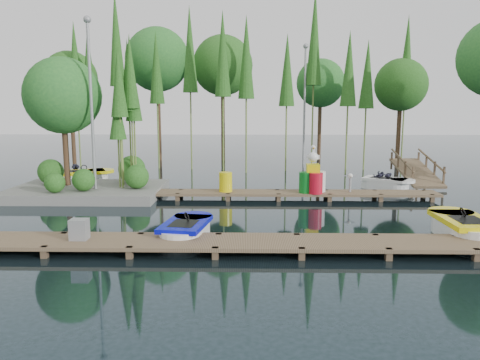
{
  "coord_description": "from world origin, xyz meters",
  "views": [
    {
      "loc": [
        0.85,
        -16.32,
        3.79
      ],
      "look_at": [
        0.5,
        0.5,
        1.1
      ],
      "focal_mm": 35.0,
      "sensor_mm": 36.0,
      "label": 1
    }
  ],
  "objects_px": {
    "island": "(80,120)",
    "yellow_barrel": "(226,182)",
    "drum_cluster": "(313,179)",
    "boat_blue": "(186,231)",
    "boat_yellow_far": "(82,177)",
    "utility_cabinet": "(79,229)"
  },
  "relations": [
    {
      "from": "boat_blue",
      "to": "yellow_barrel",
      "type": "height_order",
      "value": "yellow_barrel"
    },
    {
      "from": "utility_cabinet",
      "to": "yellow_barrel",
      "type": "xyz_separation_m",
      "value": [
        3.49,
        7.0,
        0.13
      ]
    },
    {
      "from": "boat_blue",
      "to": "boat_yellow_far",
      "type": "relative_size",
      "value": 0.84
    },
    {
      "from": "island",
      "to": "yellow_barrel",
      "type": "relative_size",
      "value": 8.45
    },
    {
      "from": "island",
      "to": "boat_yellow_far",
      "type": "distance_m",
      "value": 4.33
    },
    {
      "from": "boat_yellow_far",
      "to": "yellow_barrel",
      "type": "height_order",
      "value": "boat_yellow_far"
    },
    {
      "from": "boat_blue",
      "to": "utility_cabinet",
      "type": "relative_size",
      "value": 4.88
    },
    {
      "from": "island",
      "to": "boat_blue",
      "type": "xyz_separation_m",
      "value": [
        5.34,
        -6.71,
        -2.94
      ]
    },
    {
      "from": "island",
      "to": "drum_cluster",
      "type": "distance_m",
      "value": 10.04
    },
    {
      "from": "boat_yellow_far",
      "to": "drum_cluster",
      "type": "height_order",
      "value": "drum_cluster"
    },
    {
      "from": "boat_blue",
      "to": "boat_yellow_far",
      "type": "distance_m",
      "value": 11.69
    },
    {
      "from": "island",
      "to": "drum_cluster",
      "type": "xyz_separation_m",
      "value": [
        9.72,
        -0.94,
        -2.32
      ]
    },
    {
      "from": "boat_blue",
      "to": "boat_yellow_far",
      "type": "bearing_deg",
      "value": 132.41
    },
    {
      "from": "boat_yellow_far",
      "to": "utility_cabinet",
      "type": "height_order",
      "value": "boat_yellow_far"
    },
    {
      "from": "boat_yellow_far",
      "to": "drum_cluster",
      "type": "xyz_separation_m",
      "value": [
        10.85,
        -3.97,
        0.56
      ]
    },
    {
      "from": "yellow_barrel",
      "to": "utility_cabinet",
      "type": "bearing_deg",
      "value": -116.52
    },
    {
      "from": "island",
      "to": "yellow_barrel",
      "type": "xyz_separation_m",
      "value": [
        6.17,
        -0.79,
        -2.48
      ]
    },
    {
      "from": "utility_cabinet",
      "to": "yellow_barrel",
      "type": "bearing_deg",
      "value": 63.48
    },
    {
      "from": "yellow_barrel",
      "to": "island",
      "type": "bearing_deg",
      "value": 172.7
    },
    {
      "from": "yellow_barrel",
      "to": "drum_cluster",
      "type": "relative_size",
      "value": 0.42
    },
    {
      "from": "island",
      "to": "boat_yellow_far",
      "type": "xyz_separation_m",
      "value": [
        -1.13,
        3.03,
        -2.88
      ]
    },
    {
      "from": "drum_cluster",
      "to": "island",
      "type": "bearing_deg",
      "value": 174.47
    }
  ]
}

